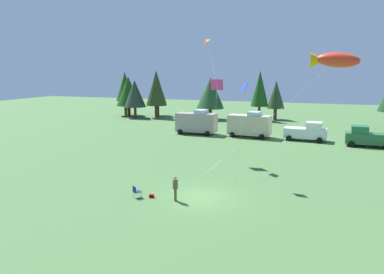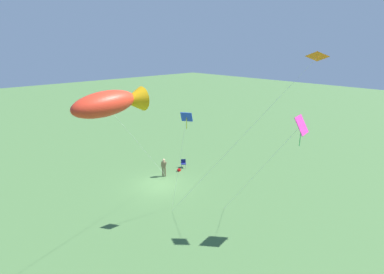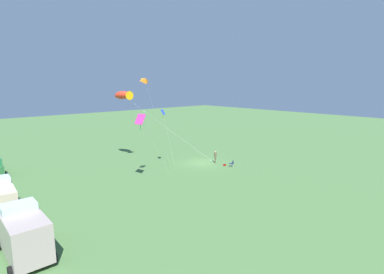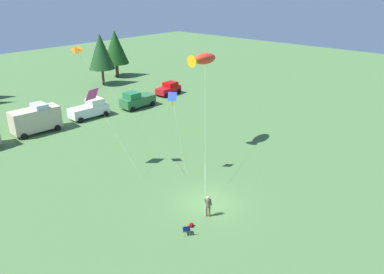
% 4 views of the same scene
% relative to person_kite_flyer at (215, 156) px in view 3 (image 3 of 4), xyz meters
% --- Properties ---
extents(ground_plane, '(160.00, 160.00, 0.00)m').
position_rel_person_kite_flyer_xyz_m(ground_plane, '(1.43, 1.19, -1.02)').
color(ground_plane, '#466E3A').
extents(person_kite_flyer, '(0.47, 0.56, 1.74)m').
position_rel_person_kite_flyer_xyz_m(person_kite_flyer, '(0.00, 0.00, 0.00)').
color(person_kite_flyer, brown).
rests_on(person_kite_flyer, ground).
extents(folding_chair, '(0.67, 0.67, 0.82)m').
position_rel_person_kite_flyer_xyz_m(folding_chair, '(-2.75, -0.35, -0.53)').
color(folding_chair, navy).
rests_on(folding_chair, ground).
extents(backpack_on_grass, '(0.37, 0.31, 0.22)m').
position_rel_person_kite_flyer_xyz_m(backpack_on_grass, '(-1.79, 0.07, -0.91)').
color(backpack_on_grass, '#9F0605').
rests_on(backpack_on_grass, ground).
extents(van_motorhome_grey, '(5.44, 2.68, 3.34)m').
position_rel_person_kite_flyer_xyz_m(van_motorhome_grey, '(-7.34, 25.60, 0.62)').
color(van_motorhome_grey, '#A69590').
rests_on(van_motorhome_grey, ground).
extents(kite_large_fish, '(11.53, 9.24, 9.99)m').
position_rel_person_kite_flyer_xyz_m(kite_large_fish, '(9.37, 8.58, 8.31)').
color(kite_large_fish, red).
rests_on(kite_large_fish, ground).
extents(kite_diamond_rainbow, '(1.81, 5.20, 7.75)m').
position_rel_person_kite_flyer_xyz_m(kite_diamond_rainbow, '(-0.79, 12.43, 6.07)').
color(kite_diamond_rainbow, '#DB3196').
rests_on(kite_diamond_rainbow, ground).
extents(kite_diamond_blue, '(0.73, 2.16, 7.66)m').
position_rel_person_kite_flyer_xyz_m(kite_diamond_blue, '(3.08, 6.53, 6.07)').
color(kite_diamond_blue, blue).
rests_on(kite_diamond_blue, ground).
extents(kite_delta_orange, '(5.94, 7.74, 11.56)m').
position_rel_person_kite_flyer_xyz_m(kite_delta_orange, '(-1.98, 12.38, 10.15)').
color(kite_delta_orange, orange).
rests_on(kite_delta_orange, ground).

